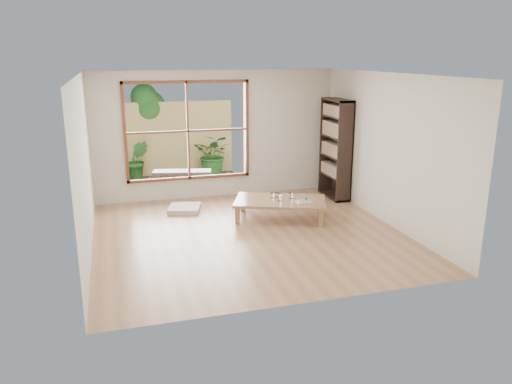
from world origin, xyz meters
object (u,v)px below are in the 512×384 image
low_table (280,202)px  bookshelf (336,149)px  food_tray (304,201)px  garden_bench (182,173)px

low_table → bookshelf: bearing=56.3°
bookshelf → food_tray: bookshelf is taller
food_tray → garden_bench: food_tray is taller
garden_bench → low_table: bearing=-47.9°
food_tray → low_table: bearing=142.4°
bookshelf → garden_bench: bookshelf is taller
bookshelf → garden_bench: bearing=153.7°
food_tray → garden_bench: 3.29m
low_table → food_tray: (0.37, -0.24, 0.06)m
food_tray → garden_bench: bearing=118.8°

